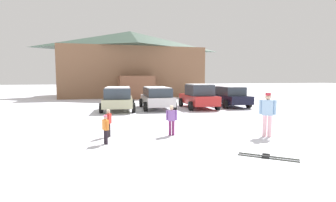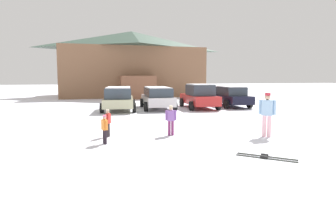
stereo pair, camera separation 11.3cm
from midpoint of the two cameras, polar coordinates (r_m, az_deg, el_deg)
name	(u,v)px [view 2 (the right image)]	position (r m, az deg, el deg)	size (l,w,h in m)	color
ground	(304,175)	(7.03, 27.86, -14.08)	(160.00, 160.00, 0.00)	white
ski_lodge	(132,63)	(33.01, -7.73, 8.16)	(16.65, 11.64, 7.87)	brown
parked_beige_suv	(119,98)	(18.02, -10.49, 0.71)	(2.49, 4.27, 1.59)	#B0AF87
parked_silver_wagon	(157,97)	(18.70, -2.14, 0.90)	(2.30, 4.46, 1.56)	beige
parked_red_sedan	(199,96)	(19.14, 7.00, 1.04)	(2.24, 4.26, 1.77)	#B32423
parked_black_sedan	(230,96)	(20.75, 13.50, 1.04)	(2.13, 4.55, 1.56)	black
skier_adult_in_blue_parka	(267,112)	(10.56, 21.06, -2.26)	(0.51, 0.44, 1.67)	beige
skier_child_in_red_jacket	(108,121)	(10.11, -12.65, -4.36)	(0.24, 0.36, 1.05)	#282125
skier_child_in_orange_jacket	(105,128)	(9.09, -13.29, -5.66)	(0.23, 0.34, 0.99)	black
skier_child_in_purple_jacket	(171,119)	(10.13, 0.96, -3.84)	(0.42, 0.22, 1.16)	#772A5D
pair_of_skis	(266,157)	(8.00, 20.89, -11.33)	(1.45, 1.24, 0.08)	black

